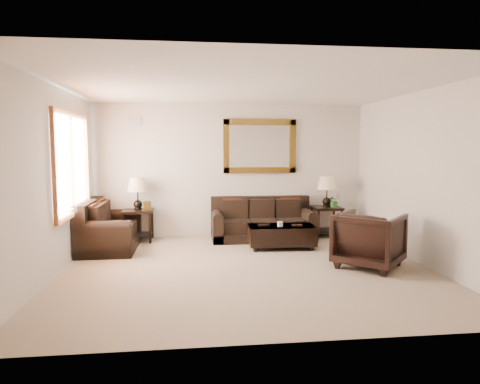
{
  "coord_description": "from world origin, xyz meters",
  "views": [
    {
      "loc": [
        -0.83,
        -6.24,
        1.8
      ],
      "look_at": [
        -0.03,
        0.6,
        1.1
      ],
      "focal_mm": 32.0,
      "sensor_mm": 36.0,
      "label": 1
    }
  ],
  "objects": [
    {
      "name": "room",
      "position": [
        0.0,
        0.0,
        1.35
      ],
      "size": [
        5.51,
        5.01,
        2.71
      ],
      "color": "gray",
      "rests_on": "ground"
    },
    {
      "name": "window",
      "position": [
        -2.7,
        0.9,
        1.55
      ],
      "size": [
        0.07,
        1.96,
        1.66
      ],
      "color": "white",
      "rests_on": "room"
    },
    {
      "name": "mirror",
      "position": [
        0.6,
        2.47,
        1.85
      ],
      "size": [
        1.5,
        0.06,
        1.1
      ],
      "color": "#492B0E",
      "rests_on": "room"
    },
    {
      "name": "air_vent",
      "position": [
        -1.9,
        2.48,
        2.35
      ],
      "size": [
        0.25,
        0.02,
        0.18
      ],
      "primitive_type": "cube",
      "color": "#999999",
      "rests_on": "room"
    },
    {
      "name": "sofa",
      "position": [
        0.6,
        2.1,
        0.3
      ],
      "size": [
        2.03,
        0.88,
        0.83
      ],
      "color": "black",
      "rests_on": "room"
    },
    {
      "name": "loveseat",
      "position": [
        -2.32,
        1.56,
        0.32
      ],
      "size": [
        0.93,
        1.57,
        0.88
      ],
      "rotation": [
        0.0,
        0.0,
        1.57
      ],
      "color": "black",
      "rests_on": "room"
    },
    {
      "name": "end_table_left",
      "position": [
        -1.84,
        2.18,
        0.81
      ],
      "size": [
        0.57,
        0.57,
        1.25
      ],
      "color": "black",
      "rests_on": "room"
    },
    {
      "name": "end_table_right",
      "position": [
        1.95,
        2.18,
        0.81
      ],
      "size": [
        0.57,
        0.57,
        1.24
      ],
      "color": "black",
      "rests_on": "room"
    },
    {
      "name": "coffee_table",
      "position": [
        0.81,
        1.26,
        0.26
      ],
      "size": [
        1.23,
        0.7,
        0.51
      ],
      "rotation": [
        0.0,
        0.0,
        -0.04
      ],
      "color": "black",
      "rests_on": "room"
    },
    {
      "name": "armchair",
      "position": [
        1.88,
        -0.11,
        0.46
      ],
      "size": [
        1.23,
        1.23,
        0.92
      ],
      "primitive_type": "imported",
      "rotation": [
        0.0,
        0.0,
        2.39
      ],
      "color": "black",
      "rests_on": "floor"
    },
    {
      "name": "potted_plant",
      "position": [
        2.07,
        2.07,
        0.72
      ],
      "size": [
        0.33,
        0.35,
        0.21
      ],
      "primitive_type": "imported",
      "rotation": [
        0.0,
        0.0,
        0.39
      ],
      "color": "#2A591E",
      "rests_on": "end_table_right"
    }
  ]
}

